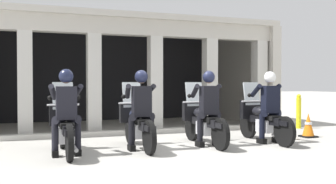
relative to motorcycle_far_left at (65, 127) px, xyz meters
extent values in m
plane|color=#A8A59E|center=(2.17, 2.88, -0.50)|extent=(80.00, 80.00, 0.00)
cube|color=black|center=(1.80, 6.36, 1.03)|extent=(9.43, 0.24, 3.05)
cube|color=#BCB7AD|center=(1.80, 2.64, 2.33)|extent=(9.43, 0.36, 0.44)
cube|color=#BCB7AD|center=(1.80, 4.43, 2.63)|extent=(9.43, 4.26, 0.16)
cube|color=#BCB7AD|center=(6.42, 4.43, 1.03)|extent=(0.30, 4.26, 3.05)
cube|color=beige|center=(-0.72, 2.64, 0.81)|extent=(0.35, 0.36, 2.61)
cube|color=beige|center=(0.96, 2.64, 0.81)|extent=(0.35, 0.36, 2.61)
cube|color=beige|center=(2.65, 2.64, 0.81)|extent=(0.35, 0.36, 2.61)
cube|color=beige|center=(4.33, 2.64, 0.81)|extent=(0.35, 0.36, 2.61)
cube|color=beige|center=(6.02, 2.64, 0.81)|extent=(0.35, 0.36, 2.61)
cube|color=#B7B5AD|center=(1.80, 2.14, -0.44)|extent=(9.03, 0.24, 0.12)
cylinder|color=black|center=(0.00, 0.58, -0.18)|extent=(0.09, 0.64, 0.64)
cylinder|color=black|center=(0.00, -0.82, -0.18)|extent=(0.09, 0.64, 0.64)
cube|color=black|center=(0.00, 0.58, 0.03)|extent=(0.14, 0.44, 0.08)
cube|color=silver|center=(0.00, -0.17, -0.13)|extent=(0.28, 0.44, 0.28)
cube|color=black|center=(0.00, -0.12, 0.00)|extent=(0.18, 1.24, 0.16)
ellipsoid|color=black|center=(0.00, 0.10, 0.18)|extent=(0.26, 0.48, 0.22)
cube|color=black|center=(0.00, -0.30, 0.07)|extent=(0.24, 0.52, 0.10)
cube|color=black|center=(0.00, -0.76, 0.00)|extent=(0.16, 0.48, 0.10)
cylinder|color=silver|center=(0.00, 0.52, 0.06)|extent=(0.05, 0.24, 0.53)
cube|color=black|center=(0.00, 0.46, 0.20)|extent=(0.52, 0.16, 0.44)
sphere|color=silver|center=(0.00, 0.56, 0.22)|extent=(0.18, 0.18, 0.18)
cube|color=silver|center=(0.00, 0.44, 0.57)|extent=(0.40, 0.14, 0.54)
cylinder|color=silver|center=(0.00, 0.36, 0.40)|extent=(0.62, 0.04, 0.04)
cylinder|color=silver|center=(0.12, -0.52, -0.32)|extent=(0.07, 0.55, 0.07)
cube|color=black|center=(0.00, -0.32, 0.47)|extent=(0.36, 0.22, 0.60)
cube|color=black|center=(0.00, -0.20, 0.49)|extent=(0.05, 0.02, 0.32)
sphere|color=#936B51|center=(0.00, -0.30, 0.92)|extent=(0.21, 0.21, 0.21)
sphere|color=#191E38|center=(0.00, -0.30, 0.95)|extent=(0.26, 0.26, 0.26)
cylinder|color=black|center=(0.14, -0.30, 0.16)|extent=(0.26, 0.29, 0.17)
cylinder|color=black|center=(0.20, -0.30, -0.12)|extent=(0.12, 0.12, 0.53)
cube|color=black|center=(0.20, -0.29, -0.44)|extent=(0.11, 0.26, 0.12)
cylinder|color=black|center=(-0.14, -0.30, 0.16)|extent=(0.26, 0.29, 0.17)
cylinder|color=black|center=(-0.20, -0.30, -0.12)|extent=(0.12, 0.12, 0.53)
cube|color=black|center=(-0.20, -0.29, -0.44)|extent=(0.11, 0.26, 0.12)
cylinder|color=black|center=(0.22, -0.09, 0.66)|extent=(0.19, 0.48, 0.31)
sphere|color=black|center=(0.26, 0.12, 0.55)|extent=(0.09, 0.09, 0.09)
cylinder|color=black|center=(-0.22, -0.09, 0.66)|extent=(0.19, 0.48, 0.31)
sphere|color=black|center=(-0.26, 0.12, 0.55)|extent=(0.09, 0.09, 0.09)
cylinder|color=black|center=(1.45, 0.71, -0.18)|extent=(0.09, 0.64, 0.64)
cylinder|color=black|center=(1.45, -0.69, -0.18)|extent=(0.09, 0.64, 0.64)
cube|color=black|center=(1.45, 0.71, 0.03)|extent=(0.14, 0.44, 0.08)
cube|color=silver|center=(1.45, -0.04, -0.13)|extent=(0.28, 0.44, 0.28)
cube|color=black|center=(1.45, 0.01, 0.00)|extent=(0.18, 1.24, 0.16)
ellipsoid|color=#1E2338|center=(1.45, 0.23, 0.18)|extent=(0.26, 0.48, 0.22)
cube|color=black|center=(1.45, -0.17, 0.07)|extent=(0.24, 0.52, 0.10)
cube|color=black|center=(1.45, -0.63, 0.00)|extent=(0.16, 0.48, 0.10)
cylinder|color=silver|center=(1.45, 0.65, 0.06)|extent=(0.05, 0.24, 0.53)
cube|color=black|center=(1.45, 0.59, 0.20)|extent=(0.52, 0.16, 0.44)
sphere|color=silver|center=(1.45, 0.69, 0.22)|extent=(0.18, 0.18, 0.18)
cube|color=silver|center=(1.45, 0.57, 0.57)|extent=(0.40, 0.14, 0.54)
cylinder|color=silver|center=(1.45, 0.49, 0.40)|extent=(0.62, 0.04, 0.04)
cylinder|color=silver|center=(1.57, -0.39, -0.32)|extent=(0.07, 0.55, 0.07)
cube|color=black|center=(1.45, -0.19, 0.47)|extent=(0.36, 0.22, 0.60)
cube|color=#591414|center=(1.45, -0.07, 0.49)|extent=(0.05, 0.02, 0.32)
sphere|color=#936B51|center=(1.45, -0.17, 0.92)|extent=(0.21, 0.21, 0.21)
sphere|color=#191E38|center=(1.45, -0.17, 0.95)|extent=(0.26, 0.26, 0.26)
cylinder|color=black|center=(1.59, -0.17, 0.16)|extent=(0.26, 0.29, 0.17)
cylinder|color=black|center=(1.65, -0.17, -0.12)|extent=(0.12, 0.12, 0.53)
cube|color=black|center=(1.65, -0.16, -0.44)|extent=(0.11, 0.26, 0.12)
cylinder|color=black|center=(1.31, -0.17, 0.16)|extent=(0.26, 0.29, 0.17)
cylinder|color=black|center=(1.25, -0.17, -0.12)|extent=(0.12, 0.12, 0.53)
cube|color=black|center=(1.25, -0.16, -0.44)|extent=(0.11, 0.26, 0.12)
cylinder|color=black|center=(1.67, 0.04, 0.66)|extent=(0.19, 0.48, 0.31)
sphere|color=black|center=(1.71, 0.25, 0.55)|extent=(0.09, 0.09, 0.09)
cylinder|color=black|center=(1.23, 0.04, 0.66)|extent=(0.19, 0.48, 0.31)
sphere|color=black|center=(1.19, 0.25, 0.55)|extent=(0.09, 0.09, 0.09)
cylinder|color=black|center=(2.90, 0.66, -0.18)|extent=(0.09, 0.64, 0.64)
cylinder|color=black|center=(2.90, -0.74, -0.18)|extent=(0.09, 0.64, 0.64)
cube|color=black|center=(2.90, 0.66, 0.03)|extent=(0.14, 0.44, 0.08)
cube|color=silver|center=(2.90, -0.09, -0.13)|extent=(0.28, 0.44, 0.28)
cube|color=black|center=(2.90, -0.04, 0.00)|extent=(0.18, 1.24, 0.16)
ellipsoid|color=black|center=(2.90, 0.18, 0.18)|extent=(0.26, 0.48, 0.22)
cube|color=black|center=(2.90, -0.22, 0.07)|extent=(0.24, 0.52, 0.10)
cube|color=black|center=(2.90, -0.68, 0.00)|extent=(0.16, 0.48, 0.10)
cylinder|color=silver|center=(2.90, 0.60, 0.06)|extent=(0.05, 0.24, 0.53)
cube|color=black|center=(2.90, 0.54, 0.20)|extent=(0.52, 0.16, 0.44)
sphere|color=silver|center=(2.90, 0.64, 0.22)|extent=(0.18, 0.18, 0.18)
cube|color=silver|center=(2.90, 0.52, 0.57)|extent=(0.40, 0.14, 0.54)
cylinder|color=silver|center=(2.90, 0.44, 0.40)|extent=(0.62, 0.04, 0.04)
cylinder|color=silver|center=(3.02, -0.44, -0.32)|extent=(0.07, 0.55, 0.07)
cube|color=black|center=(2.90, -0.24, 0.47)|extent=(0.36, 0.22, 0.60)
cube|color=black|center=(2.90, -0.12, 0.49)|extent=(0.05, 0.02, 0.32)
sphere|color=tan|center=(2.90, -0.22, 0.92)|extent=(0.21, 0.21, 0.21)
sphere|color=#191E38|center=(2.90, -0.22, 0.95)|extent=(0.26, 0.26, 0.26)
cylinder|color=black|center=(3.04, -0.22, 0.16)|extent=(0.26, 0.29, 0.17)
cylinder|color=black|center=(3.10, -0.22, -0.12)|extent=(0.12, 0.12, 0.53)
cube|color=black|center=(3.10, -0.21, -0.44)|extent=(0.11, 0.26, 0.12)
cylinder|color=black|center=(2.76, -0.22, 0.16)|extent=(0.26, 0.29, 0.17)
cylinder|color=black|center=(2.70, -0.22, -0.12)|extent=(0.12, 0.12, 0.53)
cube|color=black|center=(2.70, -0.21, -0.44)|extent=(0.11, 0.26, 0.12)
cylinder|color=black|center=(3.12, -0.01, 0.66)|extent=(0.19, 0.48, 0.31)
sphere|color=black|center=(3.16, 0.20, 0.55)|extent=(0.09, 0.09, 0.09)
cylinder|color=black|center=(2.68, -0.01, 0.66)|extent=(0.19, 0.48, 0.31)
sphere|color=black|center=(2.64, 0.20, 0.55)|extent=(0.09, 0.09, 0.09)
cylinder|color=black|center=(4.34, 0.58, -0.18)|extent=(0.09, 0.64, 0.64)
cylinder|color=black|center=(4.34, -0.82, -0.18)|extent=(0.09, 0.64, 0.64)
cube|color=black|center=(4.34, 0.58, 0.03)|extent=(0.14, 0.44, 0.08)
cube|color=silver|center=(4.34, -0.17, -0.13)|extent=(0.28, 0.44, 0.28)
cube|color=black|center=(4.34, -0.12, 0.00)|extent=(0.18, 1.24, 0.16)
ellipsoid|color=black|center=(4.34, 0.10, 0.18)|extent=(0.26, 0.48, 0.22)
cube|color=black|center=(4.34, -0.30, 0.07)|extent=(0.24, 0.52, 0.10)
cube|color=black|center=(4.34, -0.76, 0.00)|extent=(0.16, 0.48, 0.10)
cylinder|color=silver|center=(4.34, 0.52, 0.06)|extent=(0.05, 0.24, 0.53)
cube|color=black|center=(4.34, 0.46, 0.20)|extent=(0.52, 0.16, 0.44)
sphere|color=silver|center=(4.34, 0.56, 0.22)|extent=(0.18, 0.18, 0.18)
cube|color=silver|center=(4.34, 0.44, 0.57)|extent=(0.40, 0.14, 0.54)
cylinder|color=silver|center=(4.34, 0.36, 0.40)|extent=(0.62, 0.04, 0.04)
cylinder|color=silver|center=(4.46, -0.52, -0.32)|extent=(0.07, 0.55, 0.07)
cube|color=black|center=(4.34, -0.32, 0.47)|extent=(0.36, 0.22, 0.60)
cube|color=#14193F|center=(4.34, -0.20, 0.49)|extent=(0.05, 0.02, 0.32)
sphere|color=tan|center=(4.34, -0.30, 0.92)|extent=(0.21, 0.21, 0.21)
sphere|color=silver|center=(4.34, -0.30, 0.95)|extent=(0.26, 0.26, 0.26)
cylinder|color=black|center=(4.48, -0.30, 0.16)|extent=(0.26, 0.29, 0.17)
cylinder|color=black|center=(4.54, -0.30, -0.12)|extent=(0.12, 0.12, 0.53)
cube|color=black|center=(4.54, -0.29, -0.44)|extent=(0.11, 0.26, 0.12)
cylinder|color=black|center=(4.20, -0.30, 0.16)|extent=(0.26, 0.29, 0.17)
cylinder|color=black|center=(4.14, -0.30, -0.12)|extent=(0.12, 0.12, 0.53)
cube|color=black|center=(4.14, -0.29, -0.44)|extent=(0.11, 0.26, 0.12)
cylinder|color=black|center=(4.56, -0.09, 0.66)|extent=(0.19, 0.48, 0.31)
sphere|color=black|center=(4.60, 0.12, 0.55)|extent=(0.09, 0.09, 0.09)
cylinder|color=black|center=(4.12, -0.09, 0.66)|extent=(0.19, 0.48, 0.31)
sphere|color=black|center=(4.08, 0.12, 0.55)|extent=(0.09, 0.09, 0.09)
cube|color=black|center=(5.80, 0.17, -0.48)|extent=(0.34, 0.34, 0.04)
cone|color=orange|center=(5.80, 0.17, -0.19)|extent=(0.28, 0.28, 0.55)
cylinder|color=white|center=(5.80, 0.17, -0.16)|extent=(0.17, 0.17, 0.06)
cylinder|color=yellow|center=(6.78, 1.75, -0.05)|extent=(0.14, 0.14, 0.90)
sphere|color=yellow|center=(6.78, 1.75, 0.44)|extent=(0.13, 0.13, 0.13)
camera|label=1|loc=(-0.63, -7.40, 0.83)|focal=40.78mm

